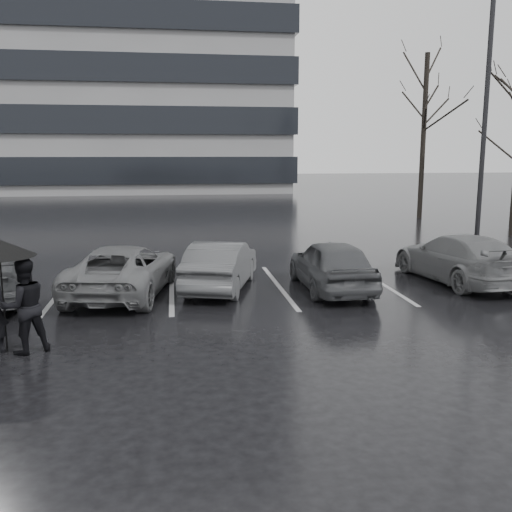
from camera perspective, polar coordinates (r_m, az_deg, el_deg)
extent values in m
plane|color=black|center=(12.60, 1.68, -5.71)|extent=(160.00, 160.00, 0.00)
imported|color=black|center=(14.67, 7.56, -0.85)|extent=(1.59, 3.88, 1.32)
imported|color=#2B2B2D|center=(14.71, -3.56, -0.89)|extent=(2.33, 4.00, 1.24)
imported|color=#48484A|center=(14.45, -13.16, -1.36)|extent=(2.83, 4.77, 1.24)
imported|color=#48484A|center=(16.41, 19.61, -0.19)|extent=(2.32, 4.69, 1.31)
imported|color=black|center=(10.77, -22.18, -4.65)|extent=(1.03, 0.96, 1.68)
cylinder|color=black|center=(10.94, -23.93, -4.35)|extent=(0.03, 0.03, 1.76)
cylinder|color=gray|center=(22.05, 21.14, 0.84)|extent=(0.53, 0.53, 0.21)
cylinder|color=black|center=(21.83, 21.96, 13.07)|extent=(0.17, 0.17, 9.59)
cube|color=#9F9FA1|center=(15.12, -19.12, -3.56)|extent=(0.12, 5.00, 0.00)
cube|color=#9F9FA1|center=(14.84, -8.43, -3.34)|extent=(0.12, 5.00, 0.00)
cube|color=#9F9FA1|center=(15.08, 2.28, -3.01)|extent=(0.12, 5.00, 0.00)
cube|color=#9F9FA1|center=(15.83, 12.30, -2.60)|extent=(0.12, 5.00, 0.00)
cube|color=#9F9FA1|center=(17.01, 21.17, -2.17)|extent=(0.12, 5.00, 0.00)
cylinder|color=black|center=(31.77, 16.39, 11.33)|extent=(0.26, 0.26, 8.50)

